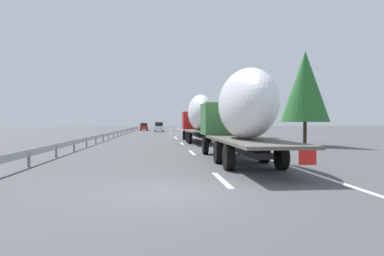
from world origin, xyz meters
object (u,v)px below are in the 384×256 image
Objects in this scene: truck_trailing at (240,112)px; road_sign at (206,120)px; car_red_compact at (144,127)px; truck_lead at (199,116)px; car_white_van at (159,127)px.

truck_trailing is 35.11m from road_sign.
car_red_compact is at bearing 6.43° from truck_trailing.
road_sign is (17.77, -3.10, -0.30)m from truck_lead.
road_sign is at bearing -5.07° from truck_trailing.
car_red_compact is at bearing 8.74° from truck_lead.
car_white_van is 9.58m from car_red_compact.
truck_trailing is 3.96× the size of road_sign.
car_white_van is 1.35× the size of road_sign.
truck_lead reaches higher than car_white_van.
car_white_van is (38.16, 3.84, -1.59)m from truck_lead.
truck_lead is at bearing 170.10° from road_sign.
car_red_compact is at bearing 20.79° from car_white_van.
truck_trailing reaches higher than car_white_van.
truck_lead is 2.88× the size of car_red_compact.
car_white_van is at bearing 3.97° from truck_trailing.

